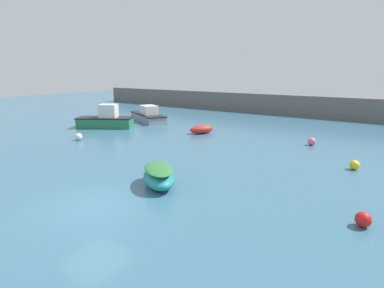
{
  "coord_description": "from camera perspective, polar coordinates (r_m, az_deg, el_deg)",
  "views": [
    {
      "loc": [
        9.57,
        -6.81,
        5.28
      ],
      "look_at": [
        -1.8,
        9.5,
        0.46
      ],
      "focal_mm": 28.0,
      "sensor_mm": 36.0,
      "label": 1
    }
  ],
  "objects": [
    {
      "name": "motorboat_with_cabin",
      "position": [
        30.17,
        -16.06,
        4.47
      ],
      "size": [
        5.43,
        4.36,
        2.25
      ],
      "rotation": [
        0.0,
        0.0,
        3.7
      ],
      "color": "#287A4C",
      "rests_on": "ground_plane"
    },
    {
      "name": "dinghy_near_pier",
      "position": [
        26.24,
        1.86,
        2.83
      ],
      "size": [
        1.95,
        2.45,
        0.75
      ],
      "rotation": [
        0.0,
        0.0,
        1.07
      ],
      "color": "red",
      "rests_on": "ground_plane"
    },
    {
      "name": "harbor_breakwater",
      "position": [
        39.74,
        20.93,
        6.89
      ],
      "size": [
        67.42,
        2.71,
        2.48
      ],
      "primitive_type": "cube",
      "color": "#66605B",
      "rests_on": "ground_plane"
    },
    {
      "name": "mooring_buoy_white",
      "position": [
        25.29,
        -20.79,
        1.31
      ],
      "size": [
        0.56,
        0.56,
        0.56
      ],
      "primitive_type": "sphere",
      "color": "white",
      "rests_on": "ground_plane"
    },
    {
      "name": "mooring_buoy_yellow",
      "position": [
        18.84,
        28.55,
        -3.52
      ],
      "size": [
        0.53,
        0.53,
        0.53
      ],
      "primitive_type": "sphere",
      "color": "yellow",
      "rests_on": "ground_plane"
    },
    {
      "name": "rowboat_with_red_cover",
      "position": [
        14.27,
        -6.36,
        -6.07
      ],
      "size": [
        3.03,
        2.87,
        0.98
      ],
      "rotation": [
        0.0,
        0.0,
        5.58
      ],
      "color": "teal",
      "rests_on": "ground_plane"
    },
    {
      "name": "mooring_buoy_red",
      "position": [
        12.28,
        29.83,
        -12.35
      ],
      "size": [
        0.55,
        0.55,
        0.55
      ],
      "primitive_type": "sphere",
      "color": "red",
      "rests_on": "ground_plane"
    },
    {
      "name": "ground_plane",
      "position": [
        12.92,
        -18.22,
        -11.71
      ],
      "size": [
        120.0,
        120.0,
        0.2
      ],
      "primitive_type": "cube",
      "color": "#38667F"
    },
    {
      "name": "mooring_buoy_pink",
      "position": [
        23.7,
        21.83,
        0.44
      ],
      "size": [
        0.56,
        0.56,
        0.56
      ],
      "primitive_type": "sphere",
      "color": "#EA668C",
      "rests_on": "ground_plane"
    },
    {
      "name": "motorboat_grey_hull",
      "position": [
        33.27,
        -8.37,
        5.38
      ],
      "size": [
        6.45,
        4.6,
        1.74
      ],
      "rotation": [
        0.0,
        0.0,
        2.67
      ],
      "color": "gray",
      "rests_on": "ground_plane"
    }
  ]
}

